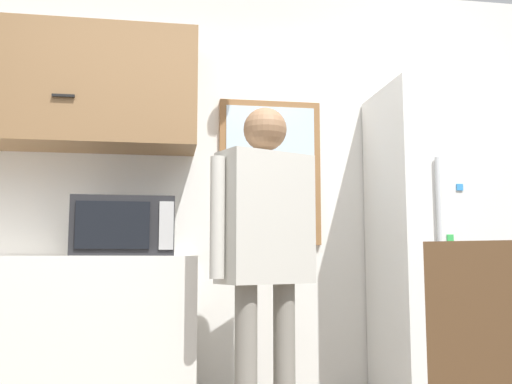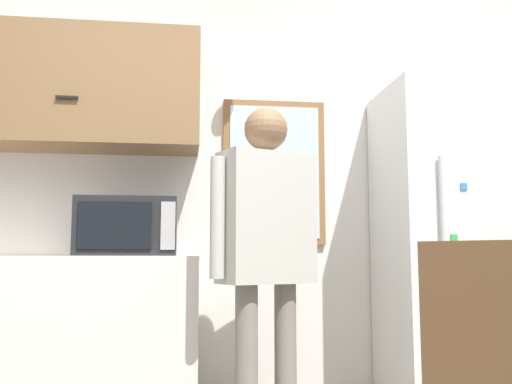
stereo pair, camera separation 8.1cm
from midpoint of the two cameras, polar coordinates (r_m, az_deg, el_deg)
back_wall at (r=3.58m, az=-5.79°, el=0.43°), size 6.00×0.06×2.70m
upper_cabinets at (r=3.62m, az=-23.27°, el=9.65°), size 2.23×0.39×0.70m
microwave at (r=3.16m, az=-11.96°, el=-3.49°), size 0.52×0.41×0.31m
person at (r=2.85m, az=1.83°, el=-4.32°), size 0.57×0.39×1.67m
refrigerator at (r=3.56m, az=19.57°, el=-5.46°), size 0.77×0.69×1.92m
chair at (r=2.10m, az=23.99°, el=-16.85°), size 0.62×0.62×0.96m
window at (r=3.60m, az=2.48°, el=2.01°), size 0.65×0.05×0.92m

